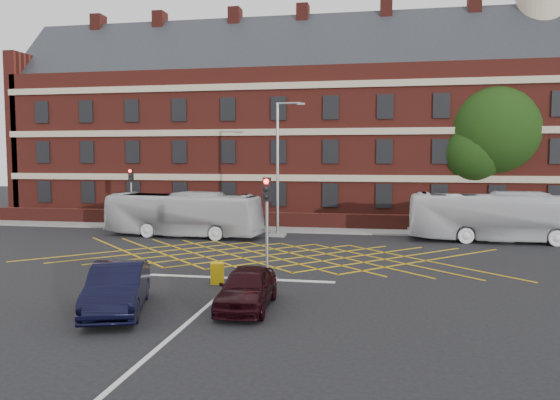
% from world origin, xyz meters
% --- Properties ---
extents(ground, '(120.00, 120.00, 0.00)m').
position_xyz_m(ground, '(0.00, 0.00, 0.00)').
color(ground, black).
rests_on(ground, ground).
extents(victorian_building, '(51.00, 12.17, 20.40)m').
position_xyz_m(victorian_building, '(0.25, 22.00, 7.84)').
color(victorian_building, maroon).
rests_on(victorian_building, ground).
extents(boundary_wall, '(56.00, 0.50, 1.10)m').
position_xyz_m(boundary_wall, '(0.00, 13.00, 0.55)').
color(boundary_wall, '#511B15').
rests_on(boundary_wall, ground).
extents(far_pavement, '(60.00, 3.00, 0.12)m').
position_xyz_m(far_pavement, '(0.00, 12.00, 0.06)').
color(far_pavement, slate).
rests_on(far_pavement, ground).
extents(box_junction_hatching, '(8.22, 8.22, 0.02)m').
position_xyz_m(box_junction_hatching, '(0.00, 2.00, 0.01)').
color(box_junction_hatching, '#CC990C').
rests_on(box_junction_hatching, ground).
extents(stop_line, '(8.00, 0.30, 0.02)m').
position_xyz_m(stop_line, '(0.00, -3.50, 0.01)').
color(stop_line, silver).
rests_on(stop_line, ground).
extents(centre_line, '(0.15, 14.00, 0.02)m').
position_xyz_m(centre_line, '(0.00, -10.00, 0.01)').
color(centre_line, silver).
rests_on(centre_line, ground).
extents(bus_left, '(10.46, 3.52, 2.86)m').
position_xyz_m(bus_left, '(-6.65, 7.62, 1.43)').
color(bus_left, silver).
rests_on(bus_left, ground).
extents(bus_right, '(10.87, 2.80, 3.01)m').
position_xyz_m(bus_right, '(12.86, 9.00, 1.51)').
color(bus_right, silver).
rests_on(bus_right, ground).
extents(car_navy, '(3.10, 5.06, 1.57)m').
position_xyz_m(car_navy, '(-2.70, -8.97, 0.79)').
color(car_navy, black).
rests_on(car_navy, ground).
extents(car_maroon, '(1.84, 4.19, 1.40)m').
position_xyz_m(car_maroon, '(1.39, -7.81, 0.70)').
color(car_maroon, black).
rests_on(car_maroon, ground).
extents(deciduous_tree, '(7.52, 7.24, 10.65)m').
position_xyz_m(deciduous_tree, '(13.84, 17.86, 6.52)').
color(deciduous_tree, black).
rests_on(deciduous_tree, ground).
extents(traffic_light_near, '(0.70, 0.70, 4.27)m').
position_xyz_m(traffic_light_near, '(1.30, -4.11, 1.76)').
color(traffic_light_near, slate).
rests_on(traffic_light_near, ground).
extents(traffic_light_far, '(0.70, 0.70, 4.27)m').
position_xyz_m(traffic_light_far, '(-11.50, 10.36, 1.76)').
color(traffic_light_far, slate).
rests_on(traffic_light_far, ground).
extents(street_lamp, '(2.25, 1.00, 8.53)m').
position_xyz_m(street_lamp, '(-0.67, 8.91, 2.90)').
color(street_lamp, slate).
rests_on(street_lamp, ground).
extents(direction_signs, '(1.10, 0.16, 2.20)m').
position_xyz_m(direction_signs, '(-12.42, 10.81, 1.38)').
color(direction_signs, gray).
rests_on(direction_signs, ground).
extents(utility_cabinet, '(0.46, 0.38, 0.87)m').
position_xyz_m(utility_cabinet, '(-0.63, -4.62, 0.44)').
color(utility_cabinet, gold).
rests_on(utility_cabinet, ground).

